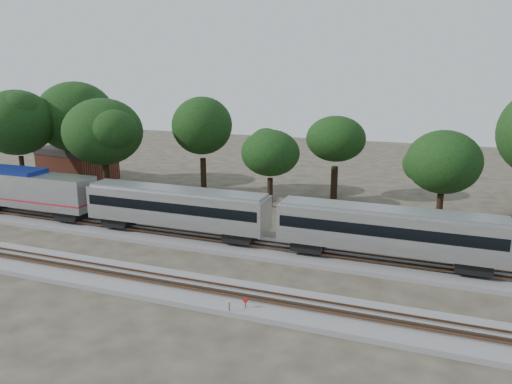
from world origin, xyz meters
TOP-DOWN VIEW (x-y plane):
  - ground at (0.00, 0.00)m, footprint 160.00×160.00m
  - track_far at (0.00, 6.00)m, footprint 160.00×5.00m
  - track_near at (0.00, -4.00)m, footprint 160.00×5.00m
  - switch_stand_red at (7.30, -5.56)m, footprint 0.36×0.08m
  - switch_stand_white at (6.47, -6.36)m, footprint 0.35×0.15m
  - switch_lever at (5.34, -5.79)m, footprint 0.57×0.44m
  - brick_building at (-31.49, 24.25)m, footprint 11.03×8.53m
  - tree_0 at (-32.06, 14.54)m, footprint 9.50×9.50m
  - tree_1 at (-28.91, 21.76)m, footprint 9.68×9.68m
  - tree_2 at (-19.84, 15.72)m, footprint 8.74×8.74m
  - tree_3 at (-9.79, 22.29)m, footprint 9.18×9.18m
  - tree_4 at (0.10, 20.03)m, footprint 6.62×6.62m
  - tree_5 at (6.32, 26.71)m, footprint 7.72×7.72m
  - tree_6 at (18.97, 17.70)m, footprint 7.21×7.21m

SIDE VIEW (x-z plane):
  - ground at x=0.00m, z-range 0.00..0.00m
  - switch_lever at x=5.34m, z-range 0.00..0.30m
  - track_far at x=0.00m, z-range -0.16..0.57m
  - track_near at x=0.00m, z-range -0.16..0.57m
  - switch_stand_red at x=7.30m, z-range 0.16..1.28m
  - switch_stand_white at x=6.47m, z-range 0.16..1.31m
  - brick_building at x=-31.49m, z-range 0.02..4.86m
  - tree_4 at x=0.10m, z-range 1.82..11.15m
  - tree_6 at x=18.97m, z-range 1.99..12.15m
  - tree_5 at x=6.32m, z-range 2.13..13.01m
  - tree_2 at x=-19.84m, z-range 2.42..14.75m
  - tree_3 at x=-9.79m, z-range 2.55..15.48m
  - tree_0 at x=-32.06m, z-range 2.64..16.03m
  - tree_1 at x=-28.91m, z-range 2.69..16.34m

